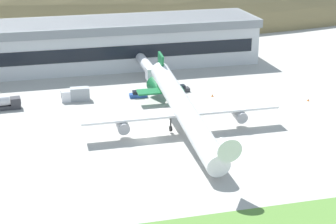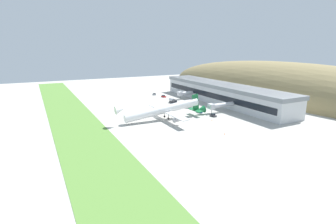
{
  "view_description": "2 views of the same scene",
  "coord_description": "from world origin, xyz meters",
  "px_view_note": "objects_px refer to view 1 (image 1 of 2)",
  "views": [
    {
      "loc": [
        -20.49,
        -96.7,
        42.27
      ],
      "look_at": [
        3.89,
        -0.97,
        5.65
      ],
      "focal_mm": 60.0,
      "sensor_mm": 36.0,
      "label": 1
    },
    {
      "loc": [
        123.58,
        -57.09,
        35.91
      ],
      "look_at": [
        10.63,
        1.43,
        4.57
      ],
      "focal_mm": 28.0,
      "sensor_mm": 36.0,
      "label": 2
    }
  ],
  "objects_px": {
    "cargo_airplane": "(183,110)",
    "traffic_cone_1": "(308,100)",
    "jetway_1": "(148,67)",
    "box_truck": "(76,95)",
    "fuel_truck": "(5,103)",
    "service_car_2": "(181,89)",
    "service_car_0": "(138,95)",
    "traffic_cone_0": "(212,95)",
    "terminal_building": "(52,43)"
  },
  "relations": [
    {
      "from": "cargo_airplane",
      "to": "traffic_cone_1",
      "type": "xyz_separation_m",
      "value": [
        33.17,
        11.76,
        -4.68
      ]
    },
    {
      "from": "jetway_1",
      "to": "box_truck",
      "type": "bearing_deg",
      "value": -152.98
    },
    {
      "from": "jetway_1",
      "to": "box_truck",
      "type": "xyz_separation_m",
      "value": [
        -19.02,
        -9.7,
        -2.56
      ]
    },
    {
      "from": "jetway_1",
      "to": "cargo_airplane",
      "type": "distance_m",
      "value": 34.87
    },
    {
      "from": "fuel_truck",
      "to": "traffic_cone_1",
      "type": "distance_m",
      "value": 68.2
    },
    {
      "from": "service_car_2",
      "to": "box_truck",
      "type": "bearing_deg",
      "value": -178.93
    },
    {
      "from": "cargo_airplane",
      "to": "fuel_truck",
      "type": "xyz_separation_m",
      "value": [
        -34.08,
        23.07,
        -3.48
      ]
    },
    {
      "from": "cargo_airplane",
      "to": "service_car_0",
      "type": "xyz_separation_m",
      "value": [
        -4.13,
        24.02,
        -4.32
      ]
    },
    {
      "from": "fuel_truck",
      "to": "traffic_cone_0",
      "type": "xyz_separation_m",
      "value": [
        46.95,
        -2.85,
        -1.2
      ]
    },
    {
      "from": "traffic_cone_0",
      "to": "service_car_2",
      "type": "bearing_deg",
      "value": 138.6
    },
    {
      "from": "terminal_building",
      "to": "traffic_cone_1",
      "type": "bearing_deg",
      "value": -37.09
    },
    {
      "from": "service_car_0",
      "to": "box_truck",
      "type": "bearing_deg",
      "value": 175.44
    },
    {
      "from": "cargo_airplane",
      "to": "box_truck",
      "type": "bearing_deg",
      "value": 126.13
    },
    {
      "from": "jetway_1",
      "to": "fuel_truck",
      "type": "distance_m",
      "value": 36.76
    },
    {
      "from": "service_car_2",
      "to": "fuel_truck",
      "type": "bearing_deg",
      "value": -176.42
    },
    {
      "from": "terminal_building",
      "to": "jetway_1",
      "type": "bearing_deg",
      "value": -39.44
    },
    {
      "from": "fuel_truck",
      "to": "traffic_cone_1",
      "type": "relative_size",
      "value": 11.67
    },
    {
      "from": "terminal_building",
      "to": "cargo_airplane",
      "type": "bearing_deg",
      "value": -67.8
    },
    {
      "from": "traffic_cone_1",
      "to": "traffic_cone_0",
      "type": "bearing_deg",
      "value": 157.36
    },
    {
      "from": "cargo_airplane",
      "to": "traffic_cone_0",
      "type": "xyz_separation_m",
      "value": [
        12.88,
        20.22,
        -4.68
      ]
    },
    {
      "from": "traffic_cone_0",
      "to": "traffic_cone_1",
      "type": "xyz_separation_m",
      "value": [
        20.3,
        -8.46,
        0.0
      ]
    },
    {
      "from": "traffic_cone_1",
      "to": "cargo_airplane",
      "type": "bearing_deg",
      "value": -160.48
    },
    {
      "from": "service_car_0",
      "to": "service_car_2",
      "type": "distance_m",
      "value": 10.99
    },
    {
      "from": "service_car_0",
      "to": "service_car_2",
      "type": "height_order",
      "value": "service_car_2"
    },
    {
      "from": "service_car_0",
      "to": "fuel_truck",
      "type": "bearing_deg",
      "value": -178.18
    },
    {
      "from": "jetway_1",
      "to": "service_car_0",
      "type": "bearing_deg",
      "value": -113.81
    },
    {
      "from": "box_truck",
      "to": "traffic_cone_0",
      "type": "height_order",
      "value": "box_truck"
    },
    {
      "from": "service_car_2",
      "to": "traffic_cone_0",
      "type": "height_order",
      "value": "service_car_2"
    },
    {
      "from": "cargo_airplane",
      "to": "traffic_cone_1",
      "type": "distance_m",
      "value": 35.51
    },
    {
      "from": "cargo_airplane",
      "to": "service_car_0",
      "type": "bearing_deg",
      "value": 99.75
    },
    {
      "from": "service_car_2",
      "to": "box_truck",
      "type": "height_order",
      "value": "box_truck"
    },
    {
      "from": "jetway_1",
      "to": "fuel_truck",
      "type": "bearing_deg",
      "value": -161.26
    },
    {
      "from": "cargo_airplane",
      "to": "fuel_truck",
      "type": "height_order",
      "value": "cargo_airplane"
    },
    {
      "from": "fuel_truck",
      "to": "terminal_building",
      "type": "bearing_deg",
      "value": 67.79
    },
    {
      "from": "box_truck",
      "to": "jetway_1",
      "type": "bearing_deg",
      "value": 27.02
    },
    {
      "from": "traffic_cone_1",
      "to": "box_truck",
      "type": "bearing_deg",
      "value": 165.43
    },
    {
      "from": "terminal_building",
      "to": "service_car_2",
      "type": "relative_size",
      "value": 28.69
    },
    {
      "from": "traffic_cone_1",
      "to": "jetway_1",
      "type": "bearing_deg",
      "value": 144.62
    },
    {
      "from": "jetway_1",
      "to": "box_truck",
      "type": "relative_size",
      "value": 2.61
    },
    {
      "from": "terminal_building",
      "to": "box_truck",
      "type": "height_order",
      "value": "terminal_building"
    },
    {
      "from": "terminal_building",
      "to": "service_car_0",
      "type": "relative_size",
      "value": 27.06
    },
    {
      "from": "traffic_cone_0",
      "to": "service_car_0",
      "type": "bearing_deg",
      "value": 167.41
    },
    {
      "from": "box_truck",
      "to": "terminal_building",
      "type": "bearing_deg",
      "value": 96.84
    },
    {
      "from": "service_car_0",
      "to": "traffic_cone_0",
      "type": "height_order",
      "value": "service_car_0"
    },
    {
      "from": "terminal_building",
      "to": "cargo_airplane",
      "type": "distance_m",
      "value": 57.59
    },
    {
      "from": "terminal_building",
      "to": "box_truck",
      "type": "relative_size",
      "value": 17.47
    },
    {
      "from": "jetway_1",
      "to": "traffic_cone_0",
      "type": "relative_size",
      "value": 29.28
    },
    {
      "from": "box_truck",
      "to": "traffic_cone_1",
      "type": "xyz_separation_m",
      "value": [
        51.54,
        -13.4,
        -1.16
      ]
    },
    {
      "from": "terminal_building",
      "to": "traffic_cone_1",
      "type": "xyz_separation_m",
      "value": [
        54.92,
        -41.52,
        -6.88
      ]
    },
    {
      "from": "terminal_building",
      "to": "traffic_cone_1",
      "type": "relative_size",
      "value": 195.86
    }
  ]
}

